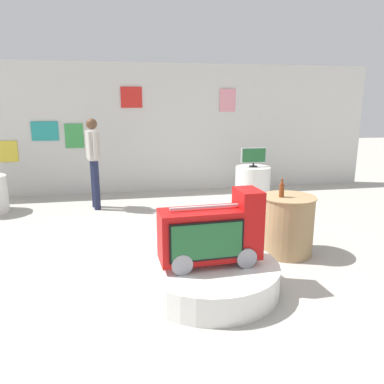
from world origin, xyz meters
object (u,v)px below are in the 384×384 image
(main_display_pedestal, at_px, (209,276))
(novelty_firetruck_tv, at_px, (212,235))
(tv_on_left_rear, at_px, (254,156))
(bottle_on_side_table, at_px, (282,190))
(side_table_round, at_px, (287,225))
(display_pedestal_left_rear, at_px, (253,183))
(shopper_browsing_near_truck, at_px, (94,156))

(main_display_pedestal, distance_m, novelty_firetruck_tv, 0.47)
(tv_on_left_rear, bearing_deg, bottle_on_side_table, -102.89)
(side_table_round, bearing_deg, main_display_pedestal, -147.90)
(main_display_pedestal, relative_size, tv_on_left_rear, 2.79)
(display_pedestal_left_rear, height_order, tv_on_left_rear, tv_on_left_rear)
(display_pedestal_left_rear, height_order, shopper_browsing_near_truck, shopper_browsing_near_truck)
(main_display_pedestal, distance_m, side_table_round, 1.48)
(tv_on_left_rear, relative_size, shopper_browsing_near_truck, 0.32)
(main_display_pedestal, distance_m, display_pedestal_left_rear, 4.09)
(main_display_pedestal, bearing_deg, bottle_on_side_table, 34.07)
(display_pedestal_left_rear, distance_m, shopper_browsing_near_truck, 3.27)
(tv_on_left_rear, height_order, bottle_on_side_table, tv_on_left_rear)
(display_pedestal_left_rear, bearing_deg, novelty_firetruck_tv, -115.66)
(novelty_firetruck_tv, distance_m, tv_on_left_rear, 4.09)
(main_display_pedestal, bearing_deg, novelty_firetruck_tv, -14.39)
(display_pedestal_left_rear, relative_size, bottle_on_side_table, 2.98)
(main_display_pedestal, xyz_separation_m, shopper_browsing_near_truck, (-1.41, 3.49, 0.85))
(side_table_round, bearing_deg, display_pedestal_left_rear, 79.19)
(bottle_on_side_table, bearing_deg, tv_on_left_rear, 77.11)
(novelty_firetruck_tv, height_order, tv_on_left_rear, novelty_firetruck_tv)
(display_pedestal_left_rear, distance_m, tv_on_left_rear, 0.56)
(side_table_round, height_order, bottle_on_side_table, bottle_on_side_table)
(main_display_pedestal, height_order, display_pedestal_left_rear, display_pedestal_left_rear)
(display_pedestal_left_rear, bearing_deg, main_display_pedestal, -115.97)
(novelty_firetruck_tv, bearing_deg, bottle_on_side_table, 34.79)
(main_display_pedestal, xyz_separation_m, novelty_firetruck_tv, (0.02, -0.01, 0.47))
(display_pedestal_left_rear, relative_size, shopper_browsing_near_truck, 0.43)
(bottle_on_side_table, bearing_deg, side_table_round, 7.74)
(display_pedestal_left_rear, bearing_deg, tv_on_left_rear, -89.54)
(display_pedestal_left_rear, height_order, side_table_round, side_table_round)
(main_display_pedestal, relative_size, shopper_browsing_near_truck, 0.88)
(bottle_on_side_table, bearing_deg, display_pedestal_left_rear, 77.13)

